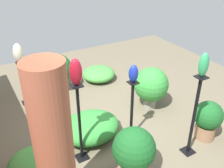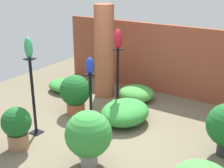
{
  "view_description": "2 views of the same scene",
  "coord_description": "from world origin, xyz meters",
  "px_view_note": "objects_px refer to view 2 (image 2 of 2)",
  "views": [
    {
      "loc": [
        -3.41,
        2.03,
        3.1
      ],
      "look_at": [
        -0.11,
        0.14,
        1.01
      ],
      "focal_mm": 42.0,
      "sensor_mm": 36.0,
      "label": 1
    },
    {
      "loc": [
        2.74,
        -4.19,
        2.81
      ],
      "look_at": [
        -0.14,
        0.23,
        0.87
      ],
      "focal_mm": 50.0,
      "sensor_mm": 36.0,
      "label": 2
    }
  ],
  "objects_px": {
    "pedestal_jade": "(33,100)",
    "art_vase_jade": "(28,48)",
    "art_vase_cobalt": "(90,66)",
    "brick_pillar": "(104,52)",
    "pedestal_ruby": "(118,84)",
    "potted_plant_mid_left": "(75,92)",
    "pedestal_cobalt": "(91,106)",
    "potted_plant_walkway_edge": "(17,126)",
    "potted_plant_near_pillar": "(88,135)",
    "art_vase_ruby": "(118,39)"
  },
  "relations": [
    {
      "from": "pedestal_jade",
      "to": "art_vase_jade",
      "type": "xyz_separation_m",
      "value": [
        0.0,
        0.0,
        0.94
      ]
    },
    {
      "from": "pedestal_jade",
      "to": "art_vase_cobalt",
      "type": "distance_m",
      "value": 1.18
    },
    {
      "from": "brick_pillar",
      "to": "pedestal_ruby",
      "type": "relative_size",
      "value": 1.58
    },
    {
      "from": "pedestal_ruby",
      "to": "potted_plant_mid_left",
      "type": "height_order",
      "value": "pedestal_ruby"
    },
    {
      "from": "pedestal_cobalt",
      "to": "potted_plant_walkway_edge",
      "type": "height_order",
      "value": "pedestal_cobalt"
    },
    {
      "from": "brick_pillar",
      "to": "potted_plant_near_pillar",
      "type": "relative_size",
      "value": 2.4
    },
    {
      "from": "brick_pillar",
      "to": "potted_plant_near_pillar",
      "type": "height_order",
      "value": "brick_pillar"
    },
    {
      "from": "brick_pillar",
      "to": "pedestal_ruby",
      "type": "height_order",
      "value": "brick_pillar"
    },
    {
      "from": "brick_pillar",
      "to": "art_vase_ruby",
      "type": "relative_size",
      "value": 5.36
    },
    {
      "from": "art_vase_jade",
      "to": "potted_plant_near_pillar",
      "type": "distance_m",
      "value": 1.8
    },
    {
      "from": "pedestal_jade",
      "to": "potted_plant_walkway_edge",
      "type": "height_order",
      "value": "pedestal_jade"
    },
    {
      "from": "brick_pillar",
      "to": "potted_plant_walkway_edge",
      "type": "height_order",
      "value": "brick_pillar"
    },
    {
      "from": "brick_pillar",
      "to": "art_vase_ruby",
      "type": "bearing_deg",
      "value": -39.31
    },
    {
      "from": "art_vase_ruby",
      "to": "art_vase_cobalt",
      "type": "relative_size",
      "value": 1.32
    },
    {
      "from": "potted_plant_mid_left",
      "to": "potted_plant_near_pillar",
      "type": "distance_m",
      "value": 1.9
    },
    {
      "from": "pedestal_jade",
      "to": "art_vase_ruby",
      "type": "relative_size",
      "value": 3.56
    },
    {
      "from": "pedestal_ruby",
      "to": "pedestal_cobalt",
      "type": "height_order",
      "value": "pedestal_ruby"
    },
    {
      "from": "pedestal_jade",
      "to": "potted_plant_near_pillar",
      "type": "height_order",
      "value": "pedestal_jade"
    },
    {
      "from": "art_vase_cobalt",
      "to": "pedestal_jade",
      "type": "bearing_deg",
      "value": -142.72
    },
    {
      "from": "art_vase_ruby",
      "to": "art_vase_cobalt",
      "type": "bearing_deg",
      "value": -87.12
    },
    {
      "from": "potted_plant_mid_left",
      "to": "potted_plant_near_pillar",
      "type": "bearing_deg",
      "value": -44.54
    },
    {
      "from": "potted_plant_near_pillar",
      "to": "potted_plant_walkway_edge",
      "type": "xyz_separation_m",
      "value": [
        -1.29,
        -0.25,
        -0.1
      ]
    },
    {
      "from": "brick_pillar",
      "to": "potted_plant_walkway_edge",
      "type": "relative_size",
      "value": 2.92
    },
    {
      "from": "pedestal_cobalt",
      "to": "potted_plant_walkway_edge",
      "type": "distance_m",
      "value": 1.32
    },
    {
      "from": "art_vase_jade",
      "to": "art_vase_cobalt",
      "type": "bearing_deg",
      "value": 37.28
    },
    {
      "from": "potted_plant_near_pillar",
      "to": "pedestal_ruby",
      "type": "bearing_deg",
      "value": 109.58
    },
    {
      "from": "pedestal_ruby",
      "to": "pedestal_cobalt",
      "type": "bearing_deg",
      "value": -87.12
    },
    {
      "from": "pedestal_jade",
      "to": "pedestal_cobalt",
      "type": "height_order",
      "value": "pedestal_jade"
    },
    {
      "from": "pedestal_cobalt",
      "to": "art_vase_jade",
      "type": "height_order",
      "value": "art_vase_jade"
    },
    {
      "from": "brick_pillar",
      "to": "pedestal_ruby",
      "type": "bearing_deg",
      "value": -39.31
    },
    {
      "from": "art_vase_cobalt",
      "to": "potted_plant_near_pillar",
      "type": "bearing_deg",
      "value": -55.13
    },
    {
      "from": "potted_plant_near_pillar",
      "to": "potted_plant_walkway_edge",
      "type": "distance_m",
      "value": 1.31
    },
    {
      "from": "pedestal_cobalt",
      "to": "potted_plant_walkway_edge",
      "type": "bearing_deg",
      "value": -120.92
    },
    {
      "from": "pedestal_jade",
      "to": "potted_plant_walkway_edge",
      "type": "relative_size",
      "value": 1.94
    },
    {
      "from": "pedestal_ruby",
      "to": "art_vase_ruby",
      "type": "distance_m",
      "value": 0.93
    },
    {
      "from": "art_vase_cobalt",
      "to": "pedestal_cobalt",
      "type": "bearing_deg",
      "value": 14.04
    },
    {
      "from": "art_vase_ruby",
      "to": "potted_plant_near_pillar",
      "type": "xyz_separation_m",
      "value": [
        0.66,
        -1.86,
        -1.03
      ]
    },
    {
      "from": "pedestal_jade",
      "to": "potted_plant_mid_left",
      "type": "relative_size",
      "value": 1.73
    },
    {
      "from": "brick_pillar",
      "to": "potted_plant_walkway_edge",
      "type": "xyz_separation_m",
      "value": [
        0.12,
        -2.72,
        -0.65
      ]
    },
    {
      "from": "pedestal_jade",
      "to": "art_vase_ruby",
      "type": "bearing_deg",
      "value": 64.65
    },
    {
      "from": "brick_pillar",
      "to": "art_vase_ruby",
      "type": "xyz_separation_m",
      "value": [
        0.74,
        -0.61,
        0.48
      ]
    },
    {
      "from": "brick_pillar",
      "to": "potted_plant_mid_left",
      "type": "bearing_deg",
      "value": -87.31
    },
    {
      "from": "pedestal_ruby",
      "to": "potted_plant_mid_left",
      "type": "bearing_deg",
      "value": -142.61
    },
    {
      "from": "brick_pillar",
      "to": "pedestal_jade",
      "type": "distance_m",
      "value": 2.24
    },
    {
      "from": "pedestal_jade",
      "to": "potted_plant_mid_left",
      "type": "height_order",
      "value": "pedestal_jade"
    },
    {
      "from": "pedestal_cobalt",
      "to": "potted_plant_walkway_edge",
      "type": "xyz_separation_m",
      "value": [
        -0.68,
        -1.13,
        -0.1
      ]
    },
    {
      "from": "pedestal_cobalt",
      "to": "potted_plant_near_pillar",
      "type": "height_order",
      "value": "pedestal_cobalt"
    },
    {
      "from": "potted_plant_walkway_edge",
      "to": "potted_plant_near_pillar",
      "type": "bearing_deg",
      "value": 11.02
    },
    {
      "from": "pedestal_ruby",
      "to": "potted_plant_mid_left",
      "type": "distance_m",
      "value": 0.88
    },
    {
      "from": "art_vase_jade",
      "to": "potted_plant_mid_left",
      "type": "distance_m",
      "value": 1.56
    }
  ]
}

